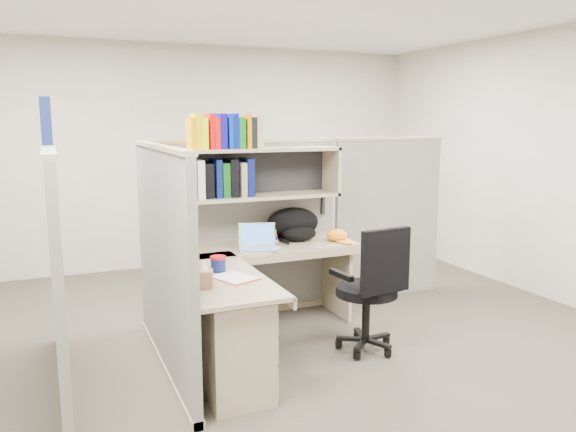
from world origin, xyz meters
name	(u,v)px	position (x,y,z in m)	size (l,w,h in m)	color
ground	(282,350)	(0.00, 0.00, 0.00)	(6.00, 6.00, 0.00)	#36322A
room_shell	(282,144)	(0.00, 0.00, 1.62)	(6.00, 6.00, 6.00)	#AAA59A
cubicle	(219,231)	(-0.37, 0.45, 0.91)	(3.79, 1.84, 1.95)	slate
desk	(244,315)	(-0.41, -0.29, 0.44)	(1.74, 1.75, 0.73)	tan
laptop	(258,237)	(-0.05, 0.40, 0.84)	(0.31, 0.31, 0.22)	#BDBDC2
backpack	(296,224)	(0.41, 0.66, 0.87)	(0.48, 0.37, 0.29)	black
orange_cap	(337,235)	(0.73, 0.47, 0.78)	(0.19, 0.22, 0.10)	orange
snack_canister	(218,263)	(-0.54, -0.11, 0.79)	(0.11, 0.11, 0.11)	#0E1854
tissue_box	(204,274)	(-0.74, -0.47, 0.82)	(0.11, 0.11, 0.18)	#966955
mouse	(276,248)	(0.09, 0.33, 0.75)	(0.09, 0.06, 0.03)	#91A9CE
paper_cup	(242,237)	(-0.08, 0.71, 0.78)	(0.08, 0.08, 0.11)	white
book_stack	(269,235)	(0.17, 0.72, 0.78)	(0.16, 0.21, 0.10)	slate
loose_paper	(234,277)	(-0.48, -0.31, 0.73)	(0.22, 0.29, 0.00)	white
task_chair	(370,308)	(0.61, -0.31, 0.36)	(0.55, 0.51, 1.01)	black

